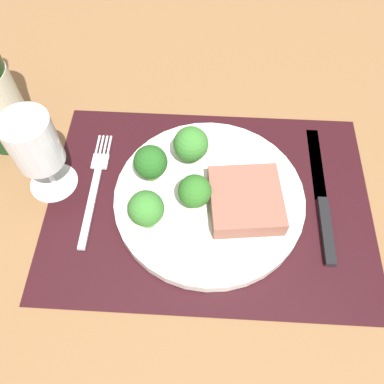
{
  "coord_description": "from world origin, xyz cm",
  "views": [
    {
      "loc": [
        -0.81,
        -28.9,
        49.43
      ],
      "look_at": [
        -2.43,
        0.38,
        1.9
      ],
      "focal_mm": 37.66,
      "sensor_mm": 36.0,
      "label": 1
    }
  ],
  "objects_px": {
    "plate": "(209,198)",
    "fork": "(95,186)",
    "steak": "(246,200)",
    "knife": "(322,202)",
    "wine_glass": "(35,146)"
  },
  "relations": [
    {
      "from": "plate",
      "to": "fork",
      "type": "xyz_separation_m",
      "value": [
        -0.17,
        0.01,
        -0.01
      ]
    },
    {
      "from": "plate",
      "to": "knife",
      "type": "height_order",
      "value": "plate"
    },
    {
      "from": "steak",
      "to": "plate",
      "type": "bearing_deg",
      "value": 164.62
    },
    {
      "from": "steak",
      "to": "knife",
      "type": "height_order",
      "value": "steak"
    },
    {
      "from": "wine_glass",
      "to": "fork",
      "type": "bearing_deg",
      "value": -5.19
    },
    {
      "from": "wine_glass",
      "to": "steak",
      "type": "bearing_deg",
      "value": -6.86
    },
    {
      "from": "plate",
      "to": "fork",
      "type": "distance_m",
      "value": 0.17
    },
    {
      "from": "fork",
      "to": "steak",
      "type": "bearing_deg",
      "value": -7.74
    },
    {
      "from": "plate",
      "to": "knife",
      "type": "bearing_deg",
      "value": 1.91
    },
    {
      "from": "fork",
      "to": "wine_glass",
      "type": "height_order",
      "value": "wine_glass"
    },
    {
      "from": "knife",
      "to": "fork",
      "type": "bearing_deg",
      "value": 177.02
    },
    {
      "from": "steak",
      "to": "fork",
      "type": "distance_m",
      "value": 0.22
    },
    {
      "from": "wine_glass",
      "to": "knife",
      "type": "bearing_deg",
      "value": -2.15
    },
    {
      "from": "plate",
      "to": "wine_glass",
      "type": "xyz_separation_m",
      "value": [
        -0.23,
        0.02,
        0.08
      ]
    },
    {
      "from": "steak",
      "to": "fork",
      "type": "bearing_deg",
      "value": 172.66
    }
  ]
}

